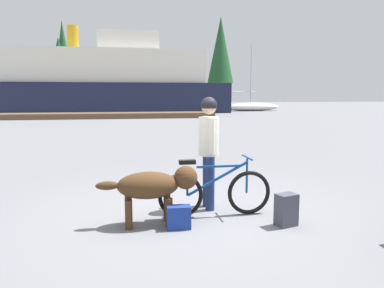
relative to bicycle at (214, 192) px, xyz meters
The scene contains 13 objects.
ground_plane 0.49m from the bicycle, 129.94° to the left, with size 160.00×160.00×0.00m, color slate.
bicycle is the anchor object (origin of this frame).
person_cyclist 0.82m from the bicycle, 89.39° to the left, with size 0.32×0.53×1.77m.
dog 0.95m from the bicycle, 166.92° to the right, with size 1.40×0.44×0.82m.
backpack 1.07m from the bicycle, 33.39° to the right, with size 0.28×0.20×0.45m, color #3F3F4C.
handbag_pannier 0.76m from the bicycle, 144.39° to the right, with size 0.32×0.18×0.31m, color navy.
dock_pier 24.55m from the bicycle, 97.91° to the left, with size 18.12×2.67×0.40m, color brown.
ferry_boat 34.31m from the bicycle, 95.03° to the left, with size 24.40×7.78×8.51m.
sailboat_moored 36.65m from the bicycle, 70.02° to the left, with size 6.63×1.86×7.23m.
pine_tree_far_left 51.77m from the bicycle, 101.22° to the left, with size 3.31×3.31×9.74m.
pine_tree_center 49.50m from the bicycle, 93.90° to the left, with size 2.99×2.99×10.46m.
pine_tree_far_right 51.27m from the bicycle, 75.30° to the left, with size 3.80×3.80×13.01m.
pine_tree_mid_back 55.35m from the bicycle, 100.44° to the left, with size 2.95×2.95×12.60m.
Camera 1 is at (-1.09, -5.51, 1.81)m, focal length 35.03 mm.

